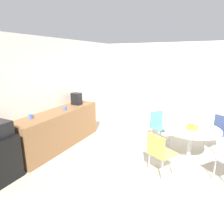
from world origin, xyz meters
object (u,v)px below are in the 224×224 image
Objects in this scene: round_table at (191,134)px; chair_yellow at (159,150)px; mug_white at (31,117)px; chair_teal at (159,124)px; mug_green at (65,108)px; fruit_bowl at (192,127)px; coffee_maker at (77,99)px; chair_navy at (219,129)px.

round_table is 1.00m from chair_yellow.
chair_yellow is 6.43× the size of mug_white.
chair_teal is 6.43× the size of mug_green.
chair_teal is 1.00× the size of chair_yellow.
round_table is 0.18m from fruit_bowl.
chair_yellow is 2.59× the size of coffee_maker.
round_table is 2.99m from coffee_maker.
coffee_maker is at bearing 88.94° from round_table.
mug_white and mug_green have the same top height.
mug_green reaches higher than chair_navy.
chair_teal is (0.57, 0.81, -0.08)m from round_table.
chair_yellow is 0.99m from fruit_bowl.
chair_navy is 6.43× the size of mug_white.
chair_navy is at bearing -77.44° from coffee_maker.
round_table is 3.38m from mug_white.
round_table is 4.47× the size of fruit_bowl.
mug_white is 1.48m from coffee_maker.
fruit_bowl is (-0.05, -0.01, 0.17)m from round_table.
coffee_maker reaches higher than chair_navy.
mug_white is at bearing 131.73° from chair_teal.
mug_white is (-1.37, 3.06, 0.17)m from fruit_bowl.
chair_navy is 3.62m from coffee_maker.
chair_navy is at bearing -31.23° from fruit_bowl.
mug_white is at bearing 167.83° from mug_green.
chair_navy is at bearing -33.11° from round_table.
round_table is at bearing -125.21° from chair_teal.
fruit_bowl reaches higher than chair_yellow.
chair_teal is at bearing 52.73° from fruit_bowl.
fruit_bowl is 0.81× the size of coffee_maker.
chair_navy is 6.43× the size of mug_green.
round_table is 1.00m from chair_teal.
chair_yellow is 2.73m from coffee_maker.
round_table is at bearing -27.07° from chair_yellow.
chair_teal is at bearing 100.84° from chair_navy.
mug_green reaches higher than chair_yellow.
chair_teal is at bearing 54.79° from round_table.
chair_teal is at bearing -48.27° from mug_white.
chair_navy is 1.00× the size of chair_yellow.
coffee_maker is (1.48, -0.10, 0.11)m from mug_white.
fruit_bowl is (-0.88, 0.54, 0.25)m from chair_navy.
chair_teal is at bearing 13.86° from chair_yellow.
chair_navy is at bearing -57.89° from mug_white.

